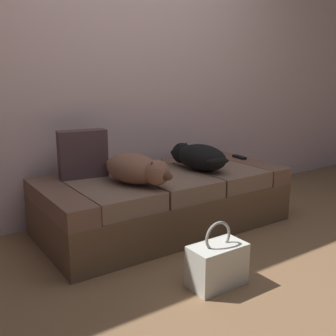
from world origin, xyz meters
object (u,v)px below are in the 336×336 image
tv_remote (239,157)px  handbag (217,264)px  couch (164,200)px  dog_tan (137,169)px  dog_dark (198,157)px  throw_pillow (83,154)px

tv_remote → handbag: (-1.09, -0.96, -0.31)m
couch → handbag: size_ratio=4.87×
tv_remote → dog_tan: bearing=-163.7°
tv_remote → couch: bearing=-169.5°
dog_dark → tv_remote: (0.56, 0.12, -0.09)m
tv_remote → dog_dark: bearing=-162.1°
dog_tan → handbag: bearing=-84.5°
couch → tv_remote: (0.84, 0.07, 0.22)m
tv_remote → handbag: bearing=-132.5°
couch → dog_tan: bearing=-155.3°
couch → dog_dark: bearing=-10.1°
couch → handbag: couch is taller
dog_tan → tv_remote: 1.18m
handbag → tv_remote: bearing=41.6°
throw_pillow → handbag: 1.26m
dog_dark → couch: bearing=169.9°
handbag → dog_tan: bearing=95.5°
couch → throw_pillow: throw_pillow is taller
dog_dark → tv_remote: dog_dark is taller
throw_pillow → couch: bearing=-23.5°
couch → dog_tan: 0.47m
couch → dog_dark: dog_dark is taller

